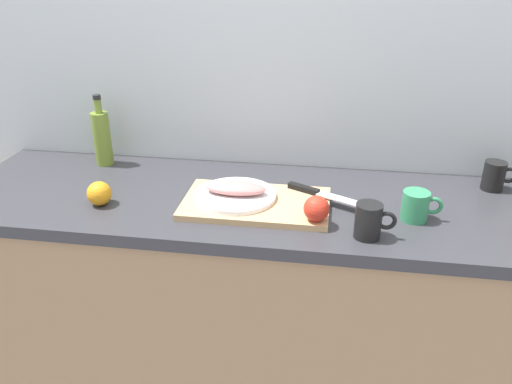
# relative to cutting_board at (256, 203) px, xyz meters

# --- Properties ---
(back_wall) EXTENTS (3.20, 0.05, 2.50)m
(back_wall) POSITION_rel_cutting_board_xyz_m (-0.01, 0.38, 0.34)
(back_wall) COLOR silver
(back_wall) RESTS_ON ground_plane
(kitchen_counter) EXTENTS (2.00, 0.60, 0.90)m
(kitchen_counter) POSITION_rel_cutting_board_xyz_m (-0.01, 0.06, -0.46)
(kitchen_counter) COLOR #9E7A56
(kitchen_counter) RESTS_ON ground_plane
(cutting_board) EXTENTS (0.46, 0.27, 0.02)m
(cutting_board) POSITION_rel_cutting_board_xyz_m (0.00, 0.00, 0.00)
(cutting_board) COLOR tan
(cutting_board) RESTS_ON kitchen_counter
(white_plate) EXTENTS (0.26, 0.26, 0.01)m
(white_plate) POSITION_rel_cutting_board_xyz_m (-0.07, 0.01, 0.02)
(white_plate) COLOR white
(white_plate) RESTS_ON cutting_board
(fish_fillet) EXTENTS (0.19, 0.08, 0.04)m
(fish_fillet) POSITION_rel_cutting_board_xyz_m (-0.07, 0.01, 0.04)
(fish_fillet) COLOR tan
(fish_fillet) RESTS_ON white_plate
(chef_knife) EXTENTS (0.27, 0.16, 0.02)m
(chef_knife) POSITION_rel_cutting_board_xyz_m (0.19, 0.07, 0.02)
(chef_knife) COLOR silver
(chef_knife) RESTS_ON cutting_board
(tomato_0) EXTENTS (0.08, 0.08, 0.08)m
(tomato_0) POSITION_rel_cutting_board_xyz_m (0.19, -0.10, 0.05)
(tomato_0) COLOR red
(tomato_0) RESTS_ON cutting_board
(olive_oil_bottle) EXTENTS (0.06, 0.06, 0.26)m
(olive_oil_bottle) POSITION_rel_cutting_board_xyz_m (-0.62, 0.26, 0.10)
(olive_oil_bottle) COLOR olive
(olive_oil_bottle) RESTS_ON kitchen_counter
(coffee_mug_0) EXTENTS (0.12, 0.08, 0.10)m
(coffee_mug_0) POSITION_rel_cutting_board_xyz_m (0.34, -0.14, 0.04)
(coffee_mug_0) COLOR black
(coffee_mug_0) RESTS_ON kitchen_counter
(coffee_mug_1) EXTENTS (0.12, 0.08, 0.09)m
(coffee_mug_1) POSITION_rel_cutting_board_xyz_m (0.48, -0.01, 0.04)
(coffee_mug_1) COLOR #338C59
(coffee_mug_1) RESTS_ON kitchen_counter
(coffee_mug_2) EXTENTS (0.11, 0.07, 0.10)m
(coffee_mug_2) POSITION_rel_cutting_board_xyz_m (0.77, 0.25, 0.04)
(coffee_mug_2) COLOR black
(coffee_mug_2) RESTS_ON kitchen_counter
(orange_0) EXTENTS (0.08, 0.08, 0.08)m
(orange_0) POSITION_rel_cutting_board_xyz_m (-0.49, -0.06, 0.03)
(orange_0) COLOR orange
(orange_0) RESTS_ON kitchen_counter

